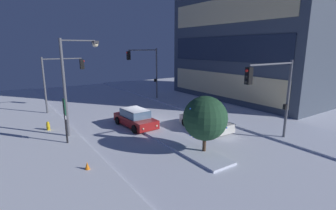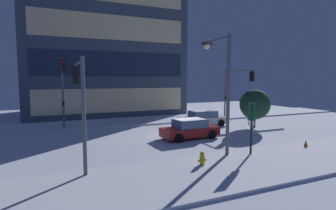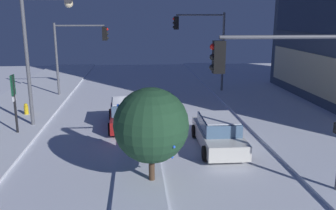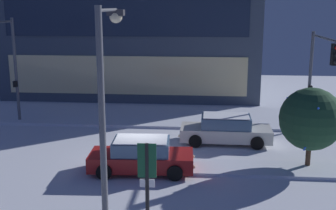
% 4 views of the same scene
% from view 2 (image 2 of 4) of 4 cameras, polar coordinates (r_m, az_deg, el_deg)
% --- Properties ---
extents(ground, '(52.00, 52.00, 0.00)m').
position_cam_2_polar(ground, '(21.47, 2.74, -6.63)').
color(ground, silver).
extents(curb_strip_near, '(52.00, 5.20, 0.14)m').
position_cam_2_polar(curb_strip_near, '(14.78, 17.41, -12.23)').
color(curb_strip_near, silver).
rests_on(curb_strip_near, ground).
extents(curb_strip_far, '(52.00, 5.20, 0.14)m').
position_cam_2_polar(curb_strip_far, '(28.94, -4.53, -3.34)').
color(curb_strip_far, silver).
rests_on(curb_strip_far, ground).
extents(median_strip, '(9.00, 1.80, 0.14)m').
position_cam_2_polar(median_strip, '(23.84, 14.71, -5.41)').
color(median_strip, silver).
rests_on(median_strip, ground).
extents(office_tower_main, '(19.26, 12.79, 29.17)m').
position_cam_2_polar(office_tower_main, '(39.00, -14.05, 20.32)').
color(office_tower_main, '#424C5B').
rests_on(office_tower_main, ground).
extents(car_near, '(4.59, 2.19, 1.49)m').
position_cam_2_polar(car_near, '(20.52, 4.71, -5.18)').
color(car_near, maroon).
rests_on(car_near, ground).
extents(car_far, '(4.78, 2.05, 1.49)m').
position_cam_2_polar(car_far, '(26.09, 7.48, -2.91)').
color(car_far, silver).
rests_on(car_far, ground).
extents(traffic_light_corner_far_left, '(0.32, 4.12, 6.31)m').
position_cam_2_polar(traffic_light_corner_far_left, '(23.73, -21.60, 4.61)').
color(traffic_light_corner_far_left, '#565960').
rests_on(traffic_light_corner_far_left, ground).
extents(traffic_light_corner_far_right, '(0.32, 4.76, 5.62)m').
position_cam_2_polar(traffic_light_corner_far_right, '(29.61, 14.34, 4.15)').
color(traffic_light_corner_far_right, '#565960').
rests_on(traffic_light_corner_far_right, ground).
extents(traffic_light_corner_near_left, '(0.32, 4.05, 5.54)m').
position_cam_2_polar(traffic_light_corner_near_left, '(14.08, -18.45, 2.63)').
color(traffic_light_corner_near_left, '#565960').
rests_on(traffic_light_corner_near_left, ground).
extents(street_lamp_arched, '(0.56, 2.70, 7.05)m').
position_cam_2_polar(street_lamp_arched, '(16.15, 11.28, 5.85)').
color(street_lamp_arched, '#565960').
rests_on(street_lamp_arched, ground).
extents(fire_hydrant, '(0.48, 0.26, 0.82)m').
position_cam_2_polar(fire_hydrant, '(14.06, 7.33, -11.55)').
color(fire_hydrant, gold).
rests_on(fire_hydrant, ground).
extents(parking_info_sign, '(0.55, 0.12, 3.16)m').
position_cam_2_polar(parking_info_sign, '(16.27, 17.49, -3.51)').
color(parking_info_sign, black).
rests_on(parking_info_sign, ground).
extents(decorated_tree_median, '(2.73, 2.73, 3.61)m').
position_cam_2_polar(decorated_tree_median, '(25.34, 18.14, 0.10)').
color(decorated_tree_median, '#473323').
rests_on(decorated_tree_median, ground).
extents(construction_cone, '(0.36, 0.36, 0.55)m').
position_cam_2_polar(construction_cone, '(19.83, 27.48, -7.46)').
color(construction_cone, orange).
rests_on(construction_cone, ground).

